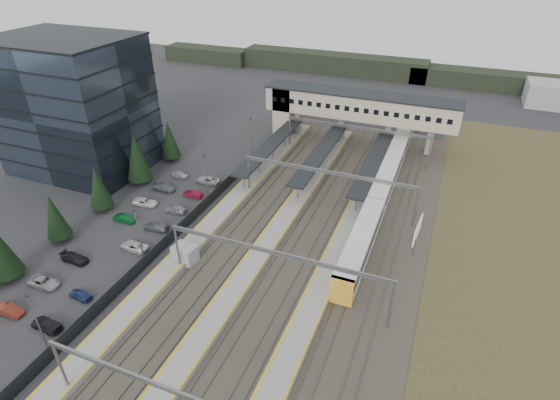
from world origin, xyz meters
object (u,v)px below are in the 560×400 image
at_px(relay_cabin_far, 188,253).
at_px(billboard, 418,231).
at_px(footbridge, 346,107).
at_px(train, 386,180).
at_px(relay_cabin_near, 185,254).
at_px(office_building, 74,106).

height_order(relay_cabin_far, billboard, billboard).
bearing_deg(footbridge, train, -56.12).
xyz_separation_m(relay_cabin_far, footbridge, (9.72, 47.87, 6.84)).
bearing_deg(relay_cabin_near, office_building, 151.49).
bearing_deg(billboard, relay_cabin_far, -153.15).
relative_size(relay_cabin_near, footbridge, 0.08).
bearing_deg(footbridge, billboard, -59.79).
distance_m(relay_cabin_near, relay_cabin_far, 0.59).
distance_m(footbridge, train, 22.82).
relative_size(office_building, relay_cabin_near, 7.25).
xyz_separation_m(office_building, relay_cabin_near, (33.88, -18.40, -10.88)).
distance_m(office_building, train, 58.09).
distance_m(train, billboard, 16.44).
bearing_deg(office_building, footbridge, 34.47).
bearing_deg(billboard, footbridge, 120.21).
height_order(relay_cabin_near, footbridge, footbridge).
relative_size(footbridge, train, 0.66).
bearing_deg(office_building, relay_cabin_near, -28.51).
height_order(office_building, footbridge, office_building).
bearing_deg(footbridge, relay_cabin_near, -101.47).
xyz_separation_m(relay_cabin_far, billboard, (29.03, 14.70, 1.81)).
xyz_separation_m(relay_cabin_near, train, (22.12, 30.09, 0.79)).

